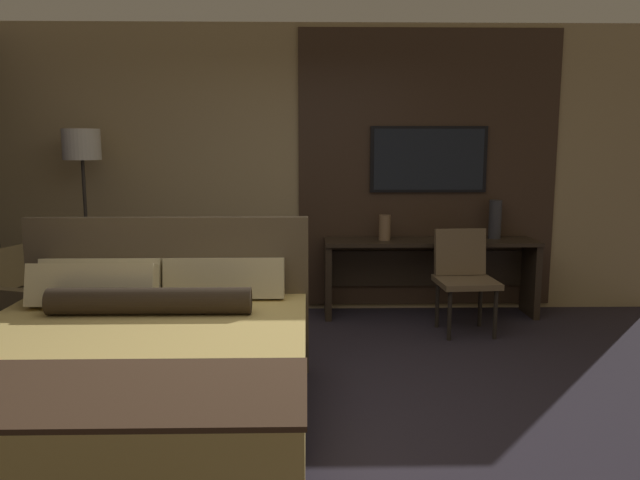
{
  "coord_description": "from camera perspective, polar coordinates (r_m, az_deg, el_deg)",
  "views": [
    {
      "loc": [
        0.06,
        -3.58,
        1.68
      ],
      "look_at": [
        0.15,
        1.03,
        0.95
      ],
      "focal_mm": 35.0,
      "sensor_mm": 36.0,
      "label": 1
    }
  ],
  "objects": [
    {
      "name": "ground_plane",
      "position": [
        3.96,
        -1.99,
        -16.1
      ],
      "size": [
        16.0,
        16.0,
        0.0
      ],
      "primitive_type": "plane",
      "color": "#28232D"
    },
    {
      "name": "wall_back_tv_panel",
      "position": [
        6.19,
        -0.05,
        6.4
      ],
      "size": [
        7.2,
        0.09,
        2.8
      ],
      "color": "tan",
      "rests_on": "ground_plane"
    },
    {
      "name": "bed",
      "position": [
        3.77,
        -16.89,
        -12.05
      ],
      "size": [
        2.01,
        2.24,
        1.15
      ],
      "color": "#33281E",
      "rests_on": "ground_plane"
    },
    {
      "name": "desk",
      "position": [
        6.15,
        9.96,
        -2.07
      ],
      "size": [
        2.04,
        0.46,
        0.74
      ],
      "color": "#2D2319",
      "rests_on": "ground_plane"
    },
    {
      "name": "tv",
      "position": [
        6.22,
        9.89,
        7.27
      ],
      "size": [
        1.14,
        0.04,
        0.64
      ],
      "color": "black"
    },
    {
      "name": "desk_chair",
      "position": [
        5.69,
        12.97,
        -2.75
      ],
      "size": [
        0.53,
        0.53,
        0.91
      ],
      "rotation": [
        0.0,
        0.0,
        0.07
      ],
      "color": "brown",
      "rests_on": "ground_plane"
    },
    {
      "name": "armchair_by_window",
      "position": [
        5.84,
        -25.17,
        -5.91
      ],
      "size": [
        1.03,
        1.06,
        0.78
      ],
      "rotation": [
        0.0,
        0.0,
        1.24
      ],
      "color": "olive",
      "rests_on": "ground_plane"
    },
    {
      "name": "floor_lamp",
      "position": [
        6.15,
        -20.9,
        6.83
      ],
      "size": [
        0.34,
        0.34,
        1.79
      ],
      "color": "#282623",
      "rests_on": "ground_plane"
    },
    {
      "name": "vase_tall",
      "position": [
        6.3,
        15.71,
        1.83
      ],
      "size": [
        0.12,
        0.12,
        0.37
      ],
      "color": "#333338",
      "rests_on": "desk"
    },
    {
      "name": "vase_short",
      "position": [
        5.99,
        5.93,
        1.14
      ],
      "size": [
        0.11,
        0.11,
        0.24
      ],
      "color": "#846647",
      "rests_on": "desk"
    }
  ]
}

